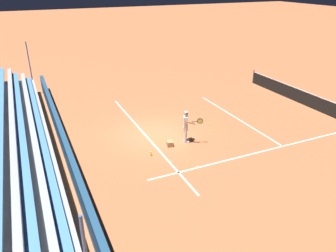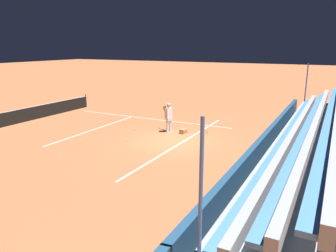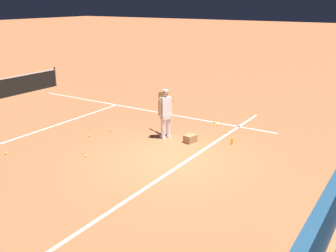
{
  "view_description": "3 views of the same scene",
  "coord_description": "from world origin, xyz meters",
  "px_view_note": "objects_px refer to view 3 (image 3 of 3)",
  "views": [
    {
      "loc": [
        15.26,
        -6.08,
        8.02
      ],
      "look_at": [
        1.77,
        0.04,
        1.22
      ],
      "focal_mm": 35.0,
      "sensor_mm": 36.0,
      "label": 1
    },
    {
      "loc": [
        -15.35,
        -7.63,
        5.07
      ],
      "look_at": [
        0.02,
        0.4,
        0.78
      ],
      "focal_mm": 35.0,
      "sensor_mm": 36.0,
      "label": 2
    },
    {
      "loc": [
        -9.29,
        -5.87,
        4.6
      ],
      "look_at": [
        0.6,
        0.45,
        0.81
      ],
      "focal_mm": 42.0,
      "sensor_mm": 36.0,
      "label": 3
    }
  ],
  "objects_px": {
    "ball_box_cardboard": "(190,139)",
    "water_bottle": "(232,141)",
    "tennis_ball_far_left": "(111,131)",
    "tennis_ball_far_right": "(214,122)",
    "tennis_player": "(165,113)",
    "tennis_ball_stray_back": "(217,125)",
    "tennis_ball_near_player": "(6,153)",
    "tennis_ball_by_box": "(86,156)",
    "tennis_ball_on_baseline": "(227,132)",
    "tennis_ball_midcourt": "(90,136)"
  },
  "relations": [
    {
      "from": "water_bottle",
      "to": "tennis_ball_midcourt",
      "type": "bearing_deg",
      "value": 113.68
    },
    {
      "from": "water_bottle",
      "to": "tennis_ball_on_baseline",
      "type": "bearing_deg",
      "value": 31.85
    },
    {
      "from": "tennis_ball_stray_back",
      "to": "tennis_ball_near_player",
      "type": "bearing_deg",
      "value": 145.29
    },
    {
      "from": "tennis_player",
      "to": "tennis_ball_near_player",
      "type": "bearing_deg",
      "value": 140.14
    },
    {
      "from": "tennis_ball_far_left",
      "to": "tennis_ball_by_box",
      "type": "xyz_separation_m",
      "value": [
        -2.31,
        -0.96,
        0.0
      ]
    },
    {
      "from": "tennis_ball_stray_back",
      "to": "tennis_ball_near_player",
      "type": "xyz_separation_m",
      "value": [
        -6.18,
        4.28,
        0.0
      ]
    },
    {
      "from": "tennis_ball_on_baseline",
      "to": "tennis_ball_midcourt",
      "type": "height_order",
      "value": "same"
    },
    {
      "from": "tennis_ball_on_baseline",
      "to": "tennis_ball_midcourt",
      "type": "xyz_separation_m",
      "value": [
        -3.01,
        3.91,
        0.0
      ]
    },
    {
      "from": "tennis_player",
      "to": "tennis_ball_stray_back",
      "type": "height_order",
      "value": "tennis_player"
    },
    {
      "from": "tennis_player",
      "to": "ball_box_cardboard",
      "type": "bearing_deg",
      "value": -86.61
    },
    {
      "from": "tennis_ball_far_left",
      "to": "tennis_ball_near_player",
      "type": "bearing_deg",
      "value": 159.8
    },
    {
      "from": "ball_box_cardboard",
      "to": "water_bottle",
      "type": "height_order",
      "value": "ball_box_cardboard"
    },
    {
      "from": "tennis_ball_stray_back",
      "to": "water_bottle",
      "type": "relative_size",
      "value": 0.3
    },
    {
      "from": "ball_box_cardboard",
      "to": "tennis_ball_stray_back",
      "type": "bearing_deg",
      "value": 0.42
    },
    {
      "from": "tennis_player",
      "to": "water_bottle",
      "type": "xyz_separation_m",
      "value": [
        0.63,
        -2.24,
        -0.78
      ]
    },
    {
      "from": "tennis_ball_by_box",
      "to": "water_bottle",
      "type": "bearing_deg",
      "value": -44.02
    },
    {
      "from": "tennis_ball_far_right",
      "to": "water_bottle",
      "type": "bearing_deg",
      "value": -139.71
    },
    {
      "from": "tennis_ball_far_right",
      "to": "tennis_ball_by_box",
      "type": "distance_m",
      "value": 5.58
    },
    {
      "from": "ball_box_cardboard",
      "to": "tennis_ball_far_left",
      "type": "bearing_deg",
      "value": 100.57
    },
    {
      "from": "tennis_ball_by_box",
      "to": "tennis_ball_on_baseline",
      "type": "bearing_deg",
      "value": -31.16
    },
    {
      "from": "tennis_ball_near_player",
      "to": "tennis_ball_far_right",
      "type": "bearing_deg",
      "value": -31.81
    },
    {
      "from": "tennis_ball_stray_back",
      "to": "water_bottle",
      "type": "xyz_separation_m",
      "value": [
        -1.55,
        -1.3,
        0.08
      ]
    },
    {
      "from": "ball_box_cardboard",
      "to": "tennis_ball_by_box",
      "type": "xyz_separation_m",
      "value": [
        -2.88,
        2.05,
        -0.1
      ]
    },
    {
      "from": "tennis_ball_stray_back",
      "to": "tennis_ball_midcourt",
      "type": "height_order",
      "value": "same"
    },
    {
      "from": "ball_box_cardboard",
      "to": "tennis_ball_on_baseline",
      "type": "relative_size",
      "value": 6.06
    },
    {
      "from": "tennis_player",
      "to": "tennis_ball_far_right",
      "type": "height_order",
      "value": "tennis_player"
    },
    {
      "from": "tennis_player",
      "to": "ball_box_cardboard",
      "type": "distance_m",
      "value": 1.23
    },
    {
      "from": "water_bottle",
      "to": "tennis_player",
      "type": "bearing_deg",
      "value": 105.65
    },
    {
      "from": "tennis_ball_midcourt",
      "to": "tennis_ball_by_box",
      "type": "xyz_separation_m",
      "value": [
        -1.46,
        -1.21,
        0.0
      ]
    },
    {
      "from": "tennis_ball_stray_back",
      "to": "tennis_ball_by_box",
      "type": "xyz_separation_m",
      "value": [
        -5.0,
        2.03,
        0.0
      ]
    },
    {
      "from": "tennis_player",
      "to": "tennis_ball_stray_back",
      "type": "distance_m",
      "value": 2.53
    },
    {
      "from": "ball_box_cardboard",
      "to": "tennis_ball_stray_back",
      "type": "relative_size",
      "value": 6.06
    },
    {
      "from": "tennis_ball_stray_back",
      "to": "tennis_ball_by_box",
      "type": "height_order",
      "value": "same"
    },
    {
      "from": "tennis_ball_stray_back",
      "to": "tennis_ball_midcourt",
      "type": "bearing_deg",
      "value": 137.56
    },
    {
      "from": "tennis_ball_far_left",
      "to": "tennis_ball_by_box",
      "type": "distance_m",
      "value": 2.51
    },
    {
      "from": "tennis_ball_far_left",
      "to": "water_bottle",
      "type": "relative_size",
      "value": 0.3
    },
    {
      "from": "tennis_ball_stray_back",
      "to": "tennis_ball_on_baseline",
      "type": "height_order",
      "value": "same"
    },
    {
      "from": "ball_box_cardboard",
      "to": "tennis_ball_far_left",
      "type": "height_order",
      "value": "ball_box_cardboard"
    },
    {
      "from": "tennis_ball_on_baseline",
      "to": "water_bottle",
      "type": "distance_m",
      "value": 1.2
    },
    {
      "from": "tennis_ball_midcourt",
      "to": "tennis_ball_far_right",
      "type": "bearing_deg",
      "value": -37.79
    },
    {
      "from": "tennis_ball_by_box",
      "to": "water_bottle",
      "type": "xyz_separation_m",
      "value": [
        3.45,
        -3.33,
        0.08
      ]
    },
    {
      "from": "tennis_ball_far_left",
      "to": "tennis_ball_on_baseline",
      "type": "height_order",
      "value": "same"
    },
    {
      "from": "tennis_ball_midcourt",
      "to": "tennis_player",
      "type": "bearing_deg",
      "value": -59.34
    },
    {
      "from": "tennis_ball_far_left",
      "to": "tennis_ball_far_right",
      "type": "xyz_separation_m",
      "value": [
        2.98,
        -2.73,
        0.0
      ]
    },
    {
      "from": "tennis_player",
      "to": "tennis_ball_far_left",
      "type": "distance_m",
      "value": 2.28
    },
    {
      "from": "tennis_player",
      "to": "tennis_ball_near_player",
      "type": "distance_m",
      "value": 5.28
    },
    {
      "from": "tennis_ball_stray_back",
      "to": "water_bottle",
      "type": "distance_m",
      "value": 2.03
    },
    {
      "from": "tennis_ball_on_baseline",
      "to": "tennis_ball_midcourt",
      "type": "bearing_deg",
      "value": 127.59
    },
    {
      "from": "tennis_ball_far_right",
      "to": "water_bottle",
      "type": "relative_size",
      "value": 0.3
    },
    {
      "from": "tennis_ball_far_right",
      "to": "water_bottle",
      "type": "height_order",
      "value": "water_bottle"
    }
  ]
}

